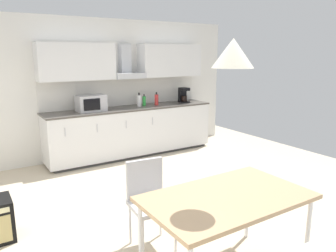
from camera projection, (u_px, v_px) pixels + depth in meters
ground_plane at (191, 220)px, 3.82m from camera, size 7.21×8.94×0.02m
wall_back at (95, 89)px, 6.05m from camera, size 5.77×0.10×2.52m
kitchen_counter at (132, 131)px, 6.21m from camera, size 3.22×0.65×0.92m
backsplash_tile at (124, 92)px, 6.31m from camera, size 3.20×0.02×0.51m
upper_wall_cabinets at (127, 62)px, 6.05m from camera, size 3.20×0.40×0.63m
microwave at (91, 103)px, 5.68m from camera, size 0.48×0.35×0.28m
coffee_maker at (183, 95)px, 6.73m from camera, size 0.18×0.19×0.30m
bottle_green at (144, 101)px, 6.29m from camera, size 0.07×0.07×0.22m
bottle_white at (139, 101)px, 6.20m from camera, size 0.08×0.08×0.26m
bottle_red at (156, 100)px, 6.36m from camera, size 0.07×0.07×0.25m
dining_table at (227, 201)px, 2.70m from camera, size 1.37×0.82×0.76m
chair_far_left at (149, 195)px, 3.23m from camera, size 0.44×0.44×0.87m
pendant_lamp at (233, 53)px, 2.44m from camera, size 0.32×0.32×0.22m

